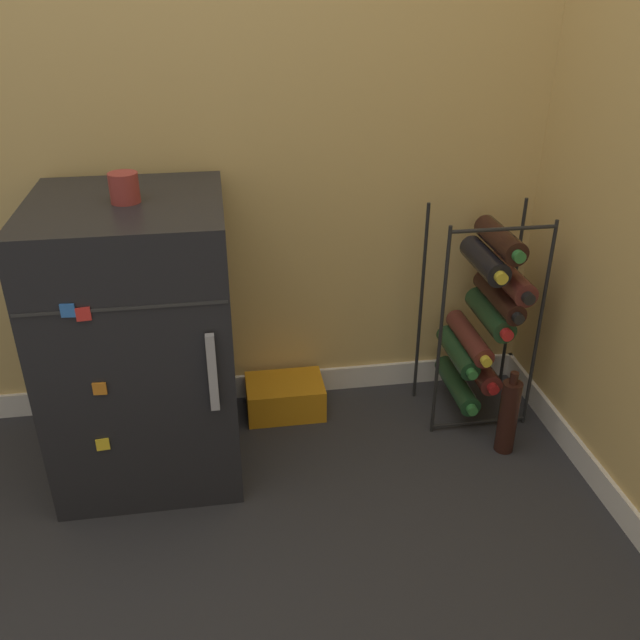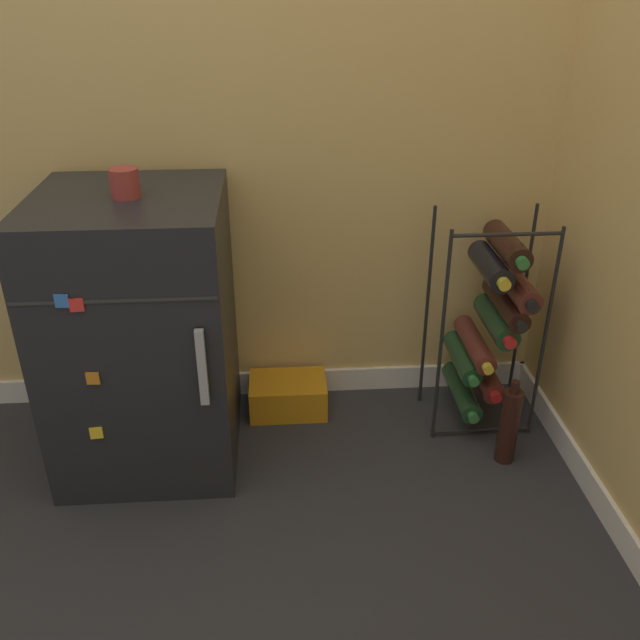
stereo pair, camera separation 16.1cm
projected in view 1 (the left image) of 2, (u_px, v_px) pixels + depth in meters
The scene contains 7 objects.
ground_plane at pixel (265, 515), 2.00m from camera, with size 14.00×14.00×0.00m, color #28282B.
wall_back at pixel (231, 43), 2.02m from camera, with size 7.06×0.07×2.50m.
mini_fridge at pixel (142, 340), 2.05m from camera, with size 0.54×0.58×0.87m.
wine_rack at pixel (484, 314), 2.31m from camera, with size 0.35×0.32×0.76m.
soda_box at pixel (285, 397), 2.45m from camera, with size 0.28×0.19×0.12m.
fridge_top_cup at pixel (124, 188), 1.82m from camera, with size 0.08×0.08×0.08m.
loose_bottle_floor at pixel (508, 416), 2.22m from camera, with size 0.06×0.06×0.30m.
Camera 1 is at (-0.07, -1.52, 1.44)m, focal length 38.00 mm.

